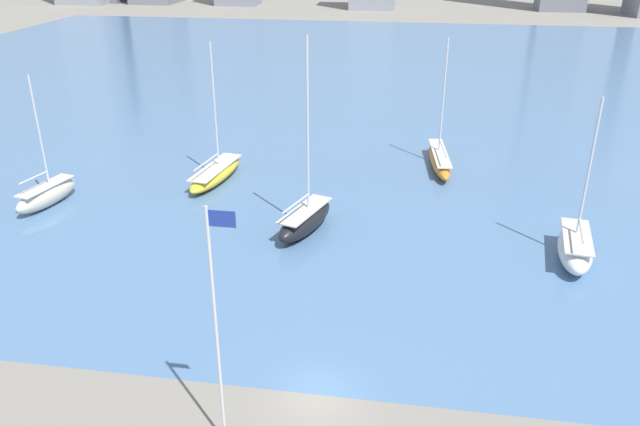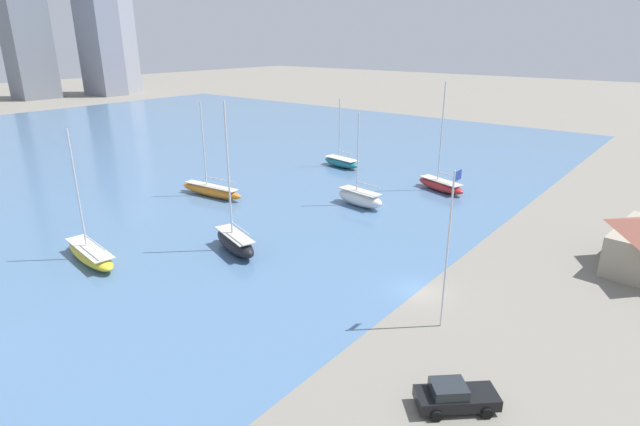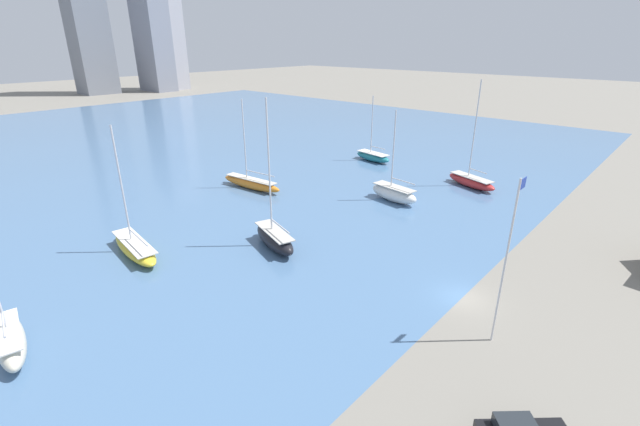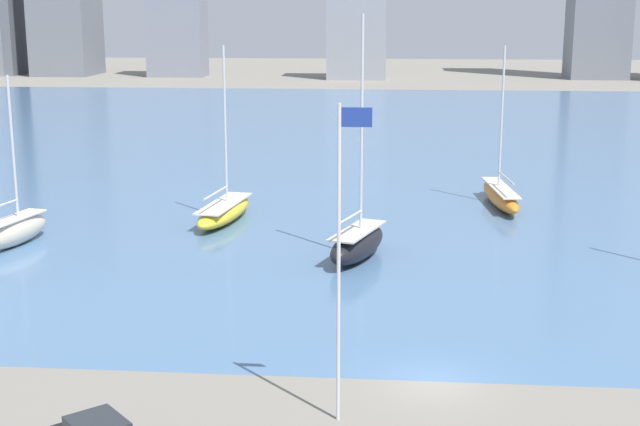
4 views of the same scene
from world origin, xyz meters
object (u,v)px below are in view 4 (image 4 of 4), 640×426
(sailboat_yellow, at_px, (224,211))
(sailboat_black, at_px, (357,243))
(sailboat_cream, at_px, (14,230))
(flag_pole, at_px, (340,255))
(sailboat_orange, at_px, (500,195))

(sailboat_yellow, relative_size, sailboat_black, 0.85)
(sailboat_yellow, height_order, sailboat_black, sailboat_black)
(sailboat_cream, xyz_separation_m, sailboat_black, (22.94, -1.50, 0.04))
(flag_pole, bearing_deg, sailboat_orange, 75.15)
(sailboat_orange, distance_m, sailboat_cream, 36.83)
(flag_pole, relative_size, sailboat_black, 0.80)
(flag_pole, height_order, sailboat_black, sailboat_black)
(sailboat_orange, bearing_deg, sailboat_cream, -161.44)
(sailboat_cream, height_order, sailboat_black, sailboat_black)
(sailboat_black, bearing_deg, flag_pole, -71.27)
(flag_pole, height_order, sailboat_cream, flag_pole)
(sailboat_orange, relative_size, sailboat_cream, 1.12)
(sailboat_cream, height_order, sailboat_yellow, sailboat_yellow)
(flag_pole, distance_m, sailboat_yellow, 34.09)
(flag_pole, relative_size, sailboat_yellow, 0.95)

